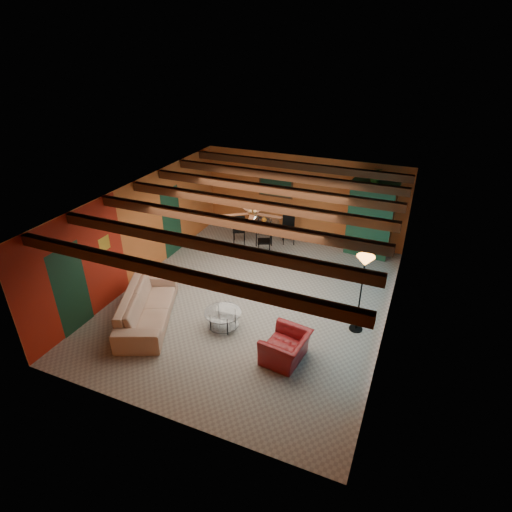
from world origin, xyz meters
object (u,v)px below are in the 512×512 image
at_px(armchair, 286,347).
at_px(floor_lamp, 361,294).
at_px(sofa, 147,307).
at_px(potted_plant, 376,176).
at_px(coffee_table, 223,320).
at_px(vase, 264,211).
at_px(armoire, 370,220).
at_px(dining_table, 264,228).

relative_size(armchair, floor_lamp, 0.50).
height_order(sofa, potted_plant, potted_plant).
xyz_separation_m(sofa, coffee_table, (1.75, 0.42, -0.16)).
bearing_deg(armchair, coffee_table, -98.04).
height_order(floor_lamp, vase, floor_lamp).
distance_m(coffee_table, armoire, 5.62).
relative_size(sofa, vase, 14.58).
xyz_separation_m(sofa, dining_table, (0.97, 4.84, 0.14)).
height_order(armchair, vase, vase).
bearing_deg(sofa, armoire, -60.87).
bearing_deg(floor_lamp, vase, 137.50).
height_order(dining_table, armoire, armoire).
relative_size(armoire, potted_plant, 4.22).
bearing_deg(vase, armchair, -63.32).
distance_m(armchair, vase, 5.50).
relative_size(floor_lamp, potted_plant, 3.68).
bearing_deg(armoire, dining_table, -164.30).
distance_m(potted_plant, vase, 3.48).
distance_m(dining_table, vase, 0.60).
bearing_deg(armoire, armchair, -92.42).
distance_m(armchair, floor_lamp, 2.05).
bearing_deg(dining_table, vase, -75.96).
bearing_deg(armchair, potted_plant, 179.57).
distance_m(armoire, potted_plant, 1.35).
height_order(armoire, vase, armoire).
relative_size(sofa, coffee_table, 3.01).
relative_size(sofa, potted_plant, 4.95).
xyz_separation_m(armchair, floor_lamp, (1.16, 1.57, 0.64)).
distance_m(coffee_table, dining_table, 4.50).
bearing_deg(dining_table, armoire, 10.74).
relative_size(coffee_table, potted_plant, 1.64).
height_order(dining_table, potted_plant, potted_plant).
bearing_deg(coffee_table, vase, 99.95).
bearing_deg(potted_plant, dining_table, -169.26).
xyz_separation_m(dining_table, vase, (0.00, -0.00, 0.60)).
xyz_separation_m(coffee_table, dining_table, (-0.78, 4.42, 0.29)).
bearing_deg(coffee_table, dining_table, 99.95).
bearing_deg(sofa, dining_table, -35.06).
distance_m(sofa, armoire, 6.87).
distance_m(floor_lamp, vase, 4.89).
bearing_deg(armoire, potted_plant, 0.00).
relative_size(armchair, dining_table, 0.49).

